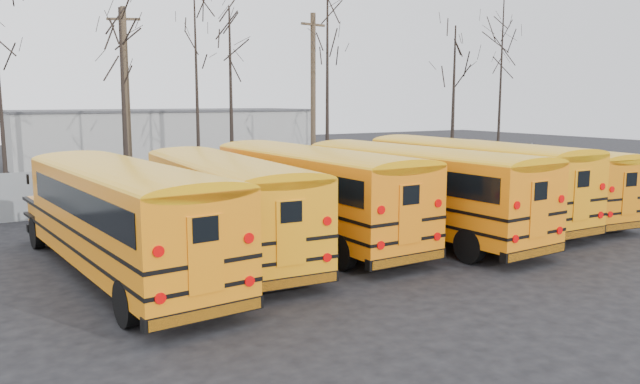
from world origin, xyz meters
TOP-DOWN VIEW (x-y plane):
  - ground at (0.00, 0.00)m, footprint 120.00×120.00m
  - fence at (0.00, 12.00)m, footprint 40.00×0.04m
  - distant_building at (2.00, 32.00)m, footprint 22.00×8.00m
  - bus_a at (-8.61, 1.57)m, footprint 3.62×11.89m
  - bus_b at (-5.28, 2.55)m, footprint 3.37×11.59m
  - bus_c at (-1.88, 2.95)m, footprint 2.97×11.92m
  - bus_d at (1.66, 1.64)m, footprint 3.34×11.92m
  - bus_e at (5.26, 2.68)m, footprint 2.89×11.98m
  - bus_f at (8.48, 2.27)m, footprint 3.61×11.03m
  - utility_pole_left at (-4.07, 18.71)m, footprint 1.63×0.83m
  - utility_pole_right at (6.18, 16.47)m, footprint 1.74×0.46m
  - tree_2 at (-10.40, 15.15)m, footprint 0.26×0.26m
  - tree_3 at (-5.34, 14.31)m, footprint 0.26×0.26m
  - tree_4 at (-1.84, 14.07)m, footprint 0.26×0.26m
  - tree_5 at (0.86, 16.22)m, footprint 0.26×0.26m
  - tree_6 at (6.16, 14.86)m, footprint 0.26×0.26m
  - tree_7 at (14.56, 13.60)m, footprint 0.26×0.26m
  - tree_8 at (19.12, 14.07)m, footprint 0.26×0.26m

SIDE VIEW (x-z plane):
  - ground at x=0.00m, z-range 0.00..0.00m
  - fence at x=0.00m, z-range 0.00..2.00m
  - bus_f at x=8.48m, z-range 0.26..3.30m
  - bus_b at x=-5.28m, z-range 0.27..3.48m
  - bus_a at x=-8.61m, z-range 0.28..3.56m
  - bus_d at x=1.66m, z-range 0.28..3.58m
  - bus_c at x=-1.88m, z-range 0.28..3.60m
  - bus_e at x=5.26m, z-range 0.29..3.63m
  - distant_building at x=2.00m, z-range 0.00..4.00m
  - tree_3 at x=-5.34m, z-range 0.00..9.05m
  - tree_7 at x=14.56m, z-range 0.00..9.35m
  - tree_5 at x=0.86m, z-range 0.00..9.79m
  - tree_4 at x=-1.84m, z-range 0.00..9.81m
  - utility_pole_left at x=-4.07m, z-range 0.13..9.85m
  - utility_pole_right at x=6.18m, z-range 0.13..9.97m
  - tree_2 at x=-10.40m, z-range 0.00..10.34m
  - tree_8 at x=19.12m, z-range 0.00..11.28m
  - tree_6 at x=6.16m, z-range 0.00..12.26m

